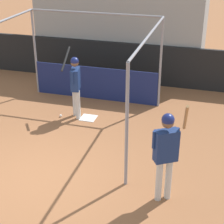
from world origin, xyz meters
name	(u,v)px	position (x,y,z in m)	size (l,w,h in m)	color
ground_plane	(36,177)	(0.00, 0.00, 0.00)	(60.00, 60.00, 0.00)	#935B38
outfield_wall	(113,62)	(0.00, 6.15, 0.71)	(24.00, 0.12, 1.41)	black
bleacher_section	(127,20)	(0.00, 8.21, 1.74)	(5.95, 4.00, 3.49)	#9E9E99
batting_cage	(87,71)	(-0.08, 3.66, 1.19)	(4.11, 4.19, 2.74)	gray
home_plate	(88,118)	(0.15, 3.04, 0.01)	(0.44, 0.44, 0.02)	white
player_batter	(75,81)	(-0.21, 3.05, 1.09)	(0.54, 0.85, 1.93)	silver
player_waiting	(166,149)	(2.77, 0.06, 1.17)	(0.63, 0.66, 2.14)	silver
baseball	(61,116)	(-0.65, 2.90, 0.04)	(0.07, 0.07, 0.07)	white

